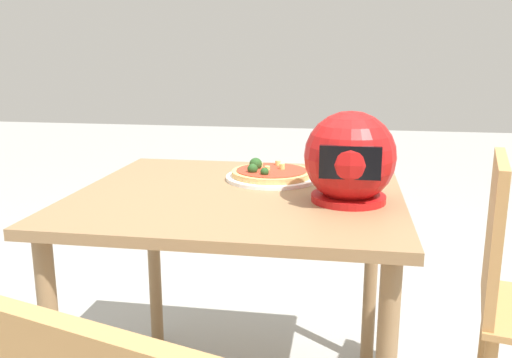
# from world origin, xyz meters

# --- Properties ---
(dining_table) EXTENTS (0.98, 0.90, 0.78)m
(dining_table) POSITION_xyz_m (0.00, 0.00, 0.68)
(dining_table) COLOR olive
(dining_table) RESTS_ON ground
(pizza_plate) EXTENTS (0.30, 0.30, 0.01)m
(pizza_plate) POSITION_xyz_m (-0.08, -0.17, 0.79)
(pizza_plate) COLOR white
(pizza_plate) RESTS_ON dining_table
(pizza) EXTENTS (0.27, 0.27, 0.06)m
(pizza) POSITION_xyz_m (-0.07, -0.17, 0.80)
(pizza) COLOR tan
(pizza) RESTS_ON pizza_plate
(motorcycle_helmet) EXTENTS (0.26, 0.26, 0.26)m
(motorcycle_helmet) POSITION_xyz_m (-0.33, 0.06, 0.90)
(motorcycle_helmet) COLOR #B21414
(motorcycle_helmet) RESTS_ON dining_table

